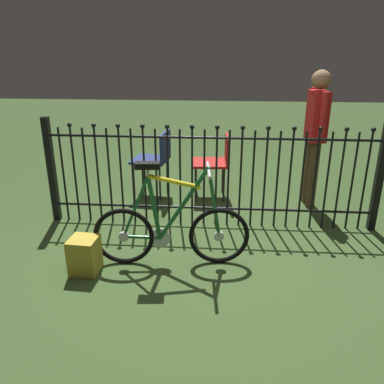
{
  "coord_description": "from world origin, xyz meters",
  "views": [
    {
      "loc": [
        0.1,
        -3.14,
        1.84
      ],
      "look_at": [
        -0.15,
        0.21,
        0.55
      ],
      "focal_mm": 37.0,
      "sensor_mm": 36.0,
      "label": 1
    }
  ],
  "objects_px": {
    "chair_navy": "(156,156)",
    "bicycle": "(171,229)",
    "display_crate": "(85,255)",
    "chair_red": "(216,159)",
    "person_visitor": "(316,128)"
  },
  "relations": [
    {
      "from": "bicycle",
      "to": "chair_navy",
      "type": "xyz_separation_m",
      "value": [
        -0.39,
        1.63,
        0.18
      ]
    },
    {
      "from": "chair_navy",
      "to": "chair_red",
      "type": "bearing_deg",
      "value": 0.43
    },
    {
      "from": "chair_navy",
      "to": "display_crate",
      "type": "relative_size",
      "value": 2.63
    },
    {
      "from": "display_crate",
      "to": "chair_red",
      "type": "bearing_deg",
      "value": 59.73
    },
    {
      "from": "display_crate",
      "to": "chair_navy",
      "type": "bearing_deg",
      "value": 79.86
    },
    {
      "from": "bicycle",
      "to": "chair_red",
      "type": "xyz_separation_m",
      "value": [
        0.35,
        1.63,
        0.16
      ]
    },
    {
      "from": "chair_navy",
      "to": "bicycle",
      "type": "bearing_deg",
      "value": -76.61
    },
    {
      "from": "chair_navy",
      "to": "display_crate",
      "type": "distance_m",
      "value": 1.88
    },
    {
      "from": "chair_navy",
      "to": "chair_red",
      "type": "relative_size",
      "value": 1.05
    },
    {
      "from": "bicycle",
      "to": "display_crate",
      "type": "distance_m",
      "value": 0.76
    },
    {
      "from": "person_visitor",
      "to": "display_crate",
      "type": "relative_size",
      "value": 4.99
    },
    {
      "from": "chair_navy",
      "to": "display_crate",
      "type": "bearing_deg",
      "value": -100.14
    },
    {
      "from": "bicycle",
      "to": "display_crate",
      "type": "relative_size",
      "value": 4.33
    },
    {
      "from": "bicycle",
      "to": "display_crate",
      "type": "xyz_separation_m",
      "value": [
        -0.71,
        -0.19,
        -0.17
      ]
    },
    {
      "from": "chair_red",
      "to": "bicycle",
      "type": "bearing_deg",
      "value": -102.17
    }
  ]
}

